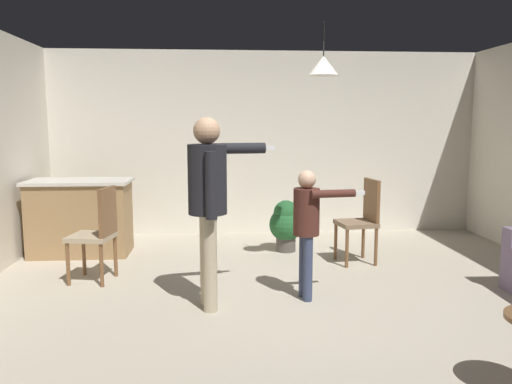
{
  "coord_description": "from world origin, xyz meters",
  "views": [
    {
      "loc": [
        -0.69,
        -4.39,
        1.67
      ],
      "look_at": [
        -0.35,
        0.43,
        1.0
      ],
      "focal_mm": 35.59,
      "sensor_mm": 36.0,
      "label": 1
    }
  ],
  "objects": [
    {
      "name": "kitchen_counter",
      "position": [
        -2.45,
        2.04,
        0.48
      ],
      "size": [
        1.26,
        0.66,
        0.95
      ],
      "color": "#99754C",
      "rests_on": "ground"
    },
    {
      "name": "wall_back",
      "position": [
        0.0,
        3.2,
        1.35
      ],
      "size": [
        6.4,
        0.1,
        2.7
      ],
      "primitive_type": "cube",
      "color": "silver",
      "rests_on": "ground"
    },
    {
      "name": "ground",
      "position": [
        0.0,
        0.0,
        0.0
      ],
      "size": [
        7.68,
        7.68,
        0.0
      ],
      "primitive_type": "plane",
      "color": "#B2A893"
    },
    {
      "name": "dining_chair_near_wall",
      "position": [
        -1.97,
        0.9,
        0.55
      ],
      "size": [
        0.49,
        0.49,
        1.0
      ],
      "rotation": [
        0.0,
        0.0,
        1.38
      ],
      "color": "brown",
      "rests_on": "ground"
    },
    {
      "name": "potted_plant_corner",
      "position": [
        0.16,
        2.01,
        0.37
      ],
      "size": [
        0.44,
        0.44,
        0.67
      ],
      "color": "#4C4742",
      "rests_on": "ground"
    },
    {
      "name": "person_child",
      "position": [
        0.12,
        0.22,
        0.76
      ],
      "size": [
        0.65,
        0.35,
        1.23
      ],
      "rotation": [
        0.0,
        0.0,
        -1.44
      ],
      "color": "#384260",
      "rests_on": "ground"
    },
    {
      "name": "ceiling_light_pendant",
      "position": [
        0.4,
        0.96,
        2.25
      ],
      "size": [
        0.32,
        0.32,
        0.55
      ],
      "color": "silver"
    },
    {
      "name": "person_adult",
      "position": [
        -0.79,
        0.05,
        1.06
      ],
      "size": [
        0.8,
        0.59,
        1.71
      ],
      "rotation": [
        0.0,
        0.0,
        -1.39
      ],
      "color": "tan",
      "rests_on": "ground"
    },
    {
      "name": "dining_chair_by_counter",
      "position": [
        0.99,
        1.42,
        0.55
      ],
      "size": [
        0.47,
        0.47,
        1.0
      ],
      "rotation": [
        0.0,
        0.0,
        1.71
      ],
      "color": "brown",
      "rests_on": "ground"
    }
  ]
}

